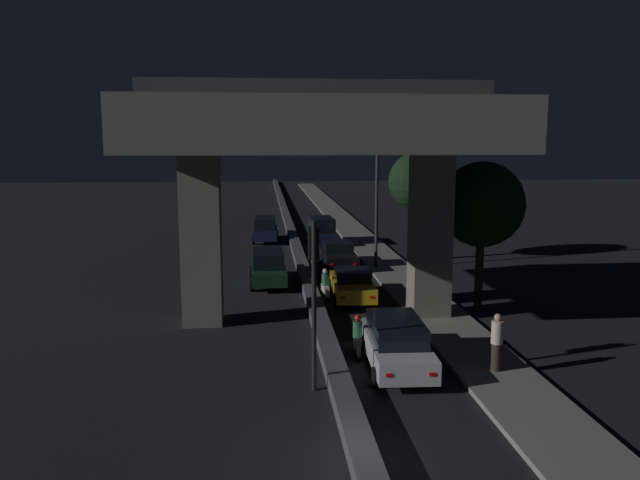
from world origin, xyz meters
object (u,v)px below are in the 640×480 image
car_black_third (338,255)px  motorcycle_red_filtering_far (313,260)px  car_dark_blue_second_oncoming (266,229)px  pedestrian_on_sidewalk (497,342)px  motorcycle_white_filtering_mid (325,286)px  street_lamp (373,182)px  car_white_lead (396,343)px  car_dark_blue_fourth (322,231)px  motorcycle_black_filtering_near (358,338)px  traffic_light_left_of_median (314,275)px  car_dark_green_lead_oncoming (268,267)px  car_taxi_yellow_second (352,285)px

car_black_third → motorcycle_red_filtering_far: bearing=102.0°
car_dark_blue_second_oncoming → pedestrian_on_sidewalk: pedestrian_on_sidewalk is taller
car_black_third → pedestrian_on_sidewalk: 17.01m
car_dark_blue_second_oncoming → motorcycle_white_filtering_mid: bearing=10.7°
street_lamp → car_white_lead: (-1.92, -15.40, -4.12)m
motorcycle_white_filtering_mid → car_white_lead: bearing=-175.2°
car_dark_blue_fourth → car_dark_blue_second_oncoming: car_dark_blue_fourth is taller
car_white_lead → motorcycle_black_filtering_near: bearing=42.7°
traffic_light_left_of_median → motorcycle_red_filtering_far: bearing=85.4°
car_dark_blue_fourth → motorcycle_white_filtering_mid: car_dark_blue_fourth is taller
car_dark_blue_fourth → car_dark_green_lead_oncoming: (-3.85, -11.62, -0.15)m
car_dark_green_lead_oncoming → car_dark_blue_second_oncoming: car_dark_blue_second_oncoming is taller
car_white_lead → motorcycle_black_filtering_near: 1.64m
car_dark_blue_second_oncoming → motorcycle_white_filtering_mid: car_dark_blue_second_oncoming is taller
car_dark_blue_fourth → car_dark_green_lead_oncoming: 12.24m
car_taxi_yellow_second → motorcycle_red_filtering_far: (-1.20, 6.99, -0.17)m
traffic_light_left_of_median → motorcycle_black_filtering_near: bearing=57.9°
car_dark_green_lead_oncoming → motorcycle_black_filtering_near: (2.91, -11.12, -0.26)m
car_taxi_yellow_second → car_dark_green_lead_oncoming: size_ratio=0.90×
traffic_light_left_of_median → street_lamp: (4.69, 16.89, 1.53)m
motorcycle_white_filtering_mid → pedestrian_on_sidewalk: bearing=-160.2°
car_white_lead → car_dark_blue_second_oncoming: (-4.02, 25.98, 0.09)m
street_lamp → car_dark_blue_second_oncoming: bearing=119.3°
car_white_lead → car_dark_blue_fourth: car_dark_blue_fourth is taller
car_black_third → car_dark_green_lead_oncoming: 5.28m
car_black_third → motorcycle_black_filtering_near: (-1.08, -14.58, -0.16)m
motorcycle_black_filtering_near → car_dark_blue_second_oncoming: bearing=10.9°
motorcycle_white_filtering_mid → motorcycle_red_filtering_far: 6.62m
motorcycle_white_filtering_mid → pedestrian_on_sidewalk: size_ratio=0.97×
street_lamp → car_white_lead: 16.06m
car_white_lead → car_taxi_yellow_second: bearing=3.5°
street_lamp → car_dark_blue_second_oncoming: 12.78m
car_dark_green_lead_oncoming → car_black_third: bearing=129.7°
motorcycle_black_filtering_near → traffic_light_left_of_median: bearing=152.0°
car_white_lead → motorcycle_black_filtering_near: (-1.06, 1.24, -0.22)m
street_lamp → car_dark_blue_second_oncoming: street_lamp is taller
traffic_light_left_of_median → motorcycle_black_filtering_near: 4.26m
car_taxi_yellow_second → motorcycle_black_filtering_near: 7.32m
motorcycle_black_filtering_near → motorcycle_white_filtering_mid: bearing=6.6°
car_black_third → car_dark_blue_fourth: size_ratio=1.10×
car_white_lead → car_dark_green_lead_oncoming: bearing=20.0°
car_taxi_yellow_second → car_dark_blue_fourth: size_ratio=1.03×
car_dark_blue_second_oncoming → car_white_lead: bearing=10.7°
motorcycle_red_filtering_far → street_lamp: bearing=-91.0°
car_dark_green_lead_oncoming → car_dark_blue_second_oncoming: 13.62m
car_dark_blue_second_oncoming → motorcycle_white_filtering_mid: 17.31m
car_black_third → pedestrian_on_sidewalk: size_ratio=2.54×
car_taxi_yellow_second → pedestrian_on_sidewalk: bearing=-159.4°
car_white_lead → car_dark_blue_second_oncoming: 26.29m
car_dark_green_lead_oncoming → motorcycle_white_filtering_mid: bearing=35.3°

